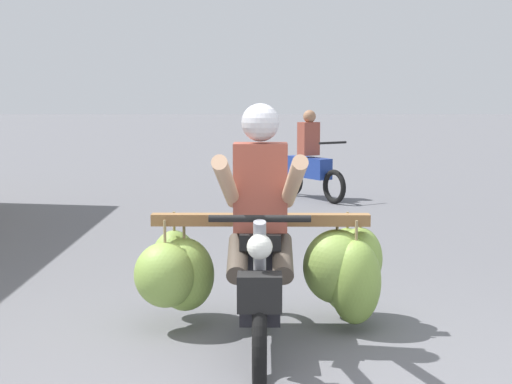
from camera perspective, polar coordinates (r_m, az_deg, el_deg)
name	(u,v)px	position (r m, az deg, el deg)	size (l,w,h in m)	color
motorbike_main_loaded	(268,263)	(5.07, 0.92, -5.47)	(1.80, 1.80, 1.58)	black
motorbike_distant_ahead_left	(307,163)	(11.68, 3.91, 2.23)	(0.95, 1.42, 1.40)	black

